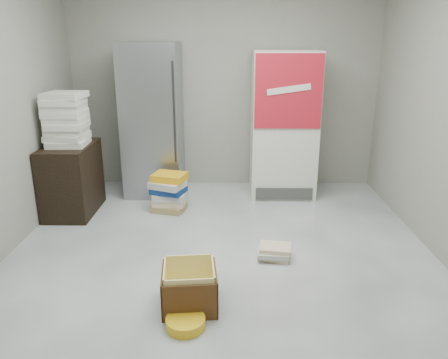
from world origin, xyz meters
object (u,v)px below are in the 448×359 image
at_px(steel_fridge, 153,120).
at_px(coke_cooler, 283,124).
at_px(wood_shelf, 72,179).
at_px(phonebook_stack_main, 169,192).
at_px(cardboard_box, 190,290).

relative_size(steel_fridge, coke_cooler, 1.06).
xyz_separation_m(steel_fridge, wood_shelf, (-0.83, -0.73, -0.55)).
relative_size(coke_cooler, phonebook_stack_main, 3.94).
xyz_separation_m(steel_fridge, coke_cooler, (1.65, -0.01, -0.05)).
distance_m(coke_cooler, cardboard_box, 2.86).
relative_size(coke_cooler, wood_shelf, 2.25).
distance_m(wood_shelf, cardboard_box, 2.41).
bearing_deg(wood_shelf, phonebook_stack_main, 2.68).
distance_m(phonebook_stack_main, cardboard_box, 1.95).
height_order(steel_fridge, wood_shelf, steel_fridge).
distance_m(steel_fridge, wood_shelf, 1.23).
xyz_separation_m(steel_fridge, cardboard_box, (0.68, -2.58, -0.81)).
height_order(coke_cooler, cardboard_box, coke_cooler).
bearing_deg(cardboard_box, wood_shelf, 123.28).
bearing_deg(phonebook_stack_main, wood_shelf, -162.71).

